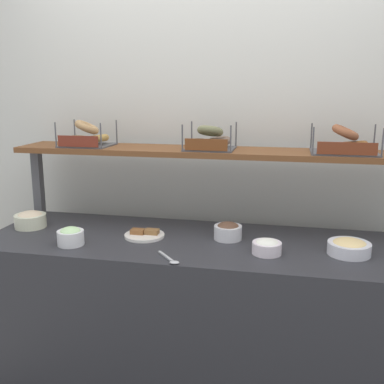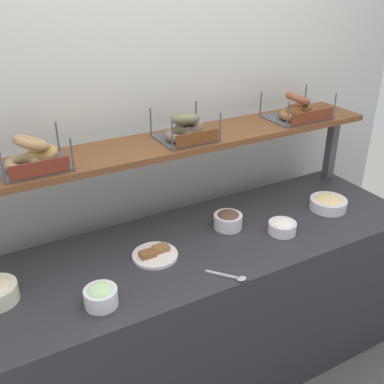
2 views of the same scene
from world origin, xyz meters
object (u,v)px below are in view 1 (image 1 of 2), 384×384
Objects in this scene: bowl_cream_cheese at (267,247)px; bowl_egg_salad at (349,247)px; serving_spoon_near_plate at (170,260)px; bowl_chocolate_spread at (228,231)px; bagel_basket_poppy at (210,141)px; bowl_potato_salad at (30,219)px; bagel_basket_everything at (87,137)px; serving_plate_white at (145,234)px; bagel_basket_cinnamon_raisin at (344,144)px; bowl_scallion_spread at (71,236)px.

bowl_egg_salad reaches higher than bowl_cream_cheese.
bowl_egg_salad reaches higher than serving_spoon_near_plate.
bagel_basket_poppy is at bearing 123.82° from bowl_chocolate_spread.
bagel_basket_everything is (0.25, 0.23, 0.43)m from bowl_potato_salad.
serving_plate_white is 0.67m from bagel_basket_everything.
bowl_chocolate_spread is 0.51× the size of bagel_basket_poppy.
bowl_egg_salad is at bearing -85.40° from bagel_basket_cinnamon_raisin.
bowl_scallion_spread is at bearing 168.54° from serving_spoon_near_plate.
bowl_egg_salad is at bearing -2.67° from serving_plate_white.
bagel_basket_cinnamon_raisin is at bearing -0.20° from bagel_basket_everything.
bowl_scallion_spread is 0.87m from bagel_basket_poppy.
bowl_chocolate_spread is at bearing -13.33° from bagel_basket_everything.
bowl_potato_salad is at bearing 159.64° from serving_spoon_near_plate.
bowl_scallion_spread reaches higher than bowl_cream_cheese.
bagel_basket_everything reaches higher than serving_spoon_near_plate.
bowl_potato_salad reaches higher than bowl_egg_salad.
bowl_chocolate_spread is 0.43m from serving_plate_white.
bagel_basket_cinnamon_raisin is at bearing -0.40° from bagel_basket_poppy.
bowl_potato_salad is at bearing -138.40° from bagel_basket_everything.
bowl_scallion_spread is at bearing -173.60° from bowl_egg_salad.
bowl_potato_salad is 0.67m from serving_plate_white.
serving_spoon_near_plate is (-0.21, -0.36, -0.04)m from bowl_chocolate_spread.
bagel_basket_poppy is (-0.71, 0.30, 0.44)m from bowl_egg_salad.
bowl_chocolate_spread reaches higher than serving_spoon_near_plate.
bagel_basket_poppy is (0.29, 0.25, 0.47)m from serving_plate_white.
bagel_basket_everything reaches higher than bowl_egg_salad.
bowl_scallion_spread is (-0.74, -0.25, 0.00)m from bowl_chocolate_spread.
bowl_potato_salad is 0.55m from bagel_basket_everything.
bagel_basket_cinnamon_raisin is (1.65, 0.22, 0.43)m from bowl_potato_salad.
bagel_basket_everything is (-0.84, 0.20, 0.44)m from bowl_chocolate_spread.
serving_spoon_near_plate is (0.89, -0.33, -0.04)m from bowl_potato_salad.
bagel_basket_cinnamon_raisin is (1.30, 0.44, 0.43)m from bowl_scallion_spread.
bowl_egg_salad is 0.69× the size of bagel_basket_everything.
bowl_potato_salad is at bearing 147.88° from bowl_scallion_spread.
bowl_egg_salad is at bearing 18.04° from serving_spoon_near_plate.
serving_spoon_near_plate is at bearing -156.00° from bowl_cream_cheese.
bowl_scallion_spread is 0.47× the size of bagel_basket_poppy.
bowl_scallion_spread is at bearing -32.12° from bowl_potato_salad.
bowl_egg_salad is (0.58, -0.10, -0.01)m from bowl_chocolate_spread.
bagel_basket_everything is 1.39m from bagel_basket_cinnamon_raisin.
bowl_cream_cheese is at bearing 4.59° from bowl_scallion_spread.
bagel_basket_everything is at bearing 41.60° from bowl_potato_salad.
serving_plate_white is (0.67, -0.03, -0.03)m from bowl_potato_salad.
bowl_chocolate_spread is at bearing 18.41° from bowl_scallion_spread.
serving_plate_white is 0.61m from bagel_basket_poppy.
bagel_basket_cinnamon_raisin reaches higher than serving_spoon_near_plate.
bowl_chocolate_spread is 1.04× the size of bowl_cream_cheese.
bowl_cream_cheese is (0.21, -0.17, -0.01)m from bowl_chocolate_spread.
bowl_potato_salad is at bearing 177.84° from serving_plate_white.
bowl_chocolate_spread is 0.50m from bagel_basket_poppy.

